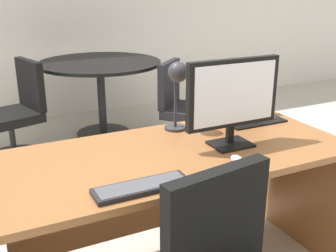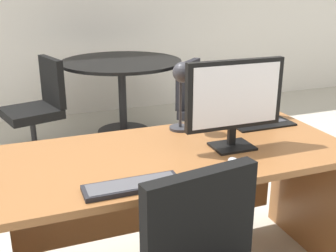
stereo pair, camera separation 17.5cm
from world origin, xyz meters
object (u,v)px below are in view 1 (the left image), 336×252
laptop (247,108)px  meeting_chair_near (185,115)px  desk_lamp (178,81)px  monitor (233,96)px  meeting_table (101,80)px  desk (167,187)px  meeting_chair_far (17,121)px  keyboard (142,187)px  mouse (237,160)px

laptop → meeting_chair_near: size_ratio=0.43×
desk_lamp → monitor: bearing=-66.5°
laptop → meeting_table: laptop is taller
desk → desk_lamp: size_ratio=4.63×
meeting_chair_far → meeting_chair_near: bearing=-15.3°
desk → meeting_chair_far: meeting_chair_far is taller
keyboard → monitor: bearing=22.2°
laptop → desk_lamp: (-0.47, -0.01, 0.21)m
monitor → meeting_chair_near: size_ratio=0.60×
desk → laptop: bearing=18.9°
keyboard → meeting_chair_near: bearing=57.3°
mouse → meeting_table: 2.55m
meeting_table → meeting_chair_near: 0.93m
laptop → keyboard: (-0.91, -0.56, -0.06)m
meeting_table → monitor: bearing=-91.2°
desk → monitor: monitor is taller
monitor → meeting_chair_far: (-0.81, 2.10, -0.64)m
keyboard → meeting_chair_near: (1.24, 1.94, -0.43)m
desk → mouse: size_ratio=21.37×
laptop → desk_lamp: desk_lamp is taller
meeting_table → meeting_chair_near: (0.61, -0.65, -0.27)m
monitor → laptop: (0.33, 0.32, -0.19)m
desk_lamp → meeting_chair_near: size_ratio=0.46×
keyboard → meeting_chair_far: (-0.23, 2.34, -0.39)m
mouse → desk_lamp: size_ratio=0.22×
desk → meeting_chair_near: bearing=58.8°
laptop → monitor: bearing=-135.8°
laptop → keyboard: bearing=-148.4°
laptop → meeting_table: size_ratio=0.30×
laptop → meeting_chair_far: laptop is taller
meeting_table → meeting_chair_near: meeting_chair_near is taller
meeting_chair_near → meeting_table: bearing=133.3°
meeting_table → mouse: bearing=-93.3°
mouse → desk_lamp: (-0.04, 0.51, 0.26)m
monitor → keyboard: size_ratio=1.28×
keyboard → desk_lamp: desk_lamp is taller
desk_lamp → meeting_chair_far: desk_lamp is taller
desk_lamp → desk: bearing=-128.4°
mouse → meeting_table: size_ratio=0.07×
desk → laptop: laptop is taller
laptop → desk: bearing=-161.1°
laptop → meeting_chair_near: laptop is taller
desk → mouse: (0.21, -0.30, 0.23)m
desk → monitor: (0.30, -0.11, 0.47)m
desk → keyboard: keyboard is taller
desk → monitor: size_ratio=3.54×
laptop → desk_lamp: size_ratio=0.94×
keyboard → meeting_table: (0.63, 2.58, -0.16)m
desk → meeting_chair_far: 2.06m
mouse → meeting_chair_near: bearing=68.2°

